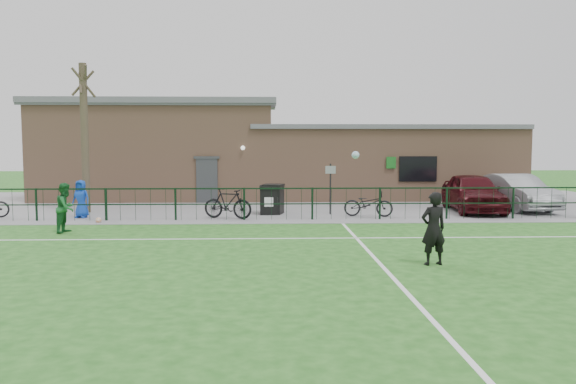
{
  "coord_description": "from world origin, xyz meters",
  "views": [
    {
      "loc": [
        -0.61,
        -12.44,
        2.83
      ],
      "look_at": [
        0.0,
        5.0,
        1.3
      ],
      "focal_mm": 35.0,
      "sensor_mm": 36.0,
      "label": 1
    }
  ],
  "objects_px": {
    "outfield_player": "(66,208)",
    "bicycle_d": "(228,203)",
    "wheelie_bin_left": "(273,200)",
    "car_silver": "(516,192)",
    "bare_tree": "(85,139)",
    "spectator_child": "(81,199)",
    "wheelie_bin_right": "(269,201)",
    "car_maroon": "(473,192)",
    "ball_ground": "(99,220)",
    "bicycle_e": "(368,204)",
    "sign_post": "(330,189)"
  },
  "relations": [
    {
      "from": "wheelie_bin_left",
      "to": "sign_post",
      "type": "xyz_separation_m",
      "value": [
        2.25,
        -0.25,
        0.46
      ]
    },
    {
      "from": "sign_post",
      "to": "bicycle_e",
      "type": "xyz_separation_m",
      "value": [
        1.38,
        -0.72,
        -0.51
      ]
    },
    {
      "from": "ball_ground",
      "to": "wheelie_bin_left",
      "type": "bearing_deg",
      "value": 20.08
    },
    {
      "from": "car_silver",
      "to": "spectator_child",
      "type": "xyz_separation_m",
      "value": [
        -17.53,
        -2.05,
        -0.03
      ]
    },
    {
      "from": "car_silver",
      "to": "outfield_player",
      "type": "distance_m",
      "value": 17.74
    },
    {
      "from": "ball_ground",
      "to": "outfield_player",
      "type": "bearing_deg",
      "value": -100.79
    },
    {
      "from": "sign_post",
      "to": "outfield_player",
      "type": "distance_m",
      "value": 9.74
    },
    {
      "from": "bicycle_d",
      "to": "wheelie_bin_right",
      "type": "bearing_deg",
      "value": -30.43
    },
    {
      "from": "wheelie_bin_right",
      "to": "car_silver",
      "type": "height_order",
      "value": "car_silver"
    },
    {
      "from": "car_maroon",
      "to": "wheelie_bin_left",
      "type": "bearing_deg",
      "value": -171.91
    },
    {
      "from": "sign_post",
      "to": "spectator_child",
      "type": "xyz_separation_m",
      "value": [
        -9.49,
        -0.69,
        -0.29
      ]
    },
    {
      "from": "bare_tree",
      "to": "sign_post",
      "type": "xyz_separation_m",
      "value": [
        9.83,
        -1.01,
        -1.98
      ]
    },
    {
      "from": "wheelie_bin_right",
      "to": "sign_post",
      "type": "height_order",
      "value": "sign_post"
    },
    {
      "from": "bare_tree",
      "to": "car_maroon",
      "type": "relative_size",
      "value": 1.3
    },
    {
      "from": "wheelie_bin_left",
      "to": "ball_ground",
      "type": "distance_m",
      "value": 6.62
    },
    {
      "from": "car_maroon",
      "to": "spectator_child",
      "type": "relative_size",
      "value": 3.24
    },
    {
      "from": "wheelie_bin_left",
      "to": "bicycle_d",
      "type": "bearing_deg",
      "value": -127.13
    },
    {
      "from": "bare_tree",
      "to": "outfield_player",
      "type": "relative_size",
      "value": 3.82
    },
    {
      "from": "wheelie_bin_right",
      "to": "spectator_child",
      "type": "distance_m",
      "value": 7.11
    },
    {
      "from": "wheelie_bin_left",
      "to": "wheelie_bin_right",
      "type": "xyz_separation_m",
      "value": [
        -0.18,
        -0.11,
        -0.02
      ]
    },
    {
      "from": "car_silver",
      "to": "wheelie_bin_right",
      "type": "bearing_deg",
      "value": 179.71
    },
    {
      "from": "ball_ground",
      "to": "bare_tree",
      "type": "bearing_deg",
      "value": 114.31
    },
    {
      "from": "bare_tree",
      "to": "wheelie_bin_left",
      "type": "relative_size",
      "value": 5.51
    },
    {
      "from": "wheelie_bin_left",
      "to": "car_maroon",
      "type": "xyz_separation_m",
      "value": [
        8.21,
        0.48,
        0.24
      ]
    },
    {
      "from": "bicycle_e",
      "to": "spectator_child",
      "type": "relative_size",
      "value": 1.3
    },
    {
      "from": "outfield_player",
      "to": "ball_ground",
      "type": "distance_m",
      "value": 2.2
    },
    {
      "from": "bicycle_d",
      "to": "car_silver",
      "type": "bearing_deg",
      "value": -58.71
    },
    {
      "from": "outfield_player",
      "to": "car_maroon",
      "type": "bearing_deg",
      "value": -64.36
    },
    {
      "from": "car_maroon",
      "to": "bicycle_d",
      "type": "bearing_deg",
      "value": -164.56
    },
    {
      "from": "wheelie_bin_left",
      "to": "bicycle_d",
      "type": "distance_m",
      "value": 2.2
    },
    {
      "from": "wheelie_bin_left",
      "to": "bicycle_d",
      "type": "xyz_separation_m",
      "value": [
        -1.7,
        -1.39,
        0.03
      ]
    },
    {
      "from": "bare_tree",
      "to": "wheelie_bin_right",
      "type": "bearing_deg",
      "value": -6.72
    },
    {
      "from": "sign_post",
      "to": "ball_ground",
      "type": "distance_m",
      "value": 8.74
    },
    {
      "from": "bare_tree",
      "to": "spectator_child",
      "type": "bearing_deg",
      "value": -78.76
    },
    {
      "from": "wheelie_bin_right",
      "to": "car_maroon",
      "type": "distance_m",
      "value": 8.41
    },
    {
      "from": "bicycle_d",
      "to": "bicycle_e",
      "type": "xyz_separation_m",
      "value": [
        5.34,
        0.43,
        -0.08
      ]
    },
    {
      "from": "wheelie_bin_right",
      "to": "spectator_child",
      "type": "xyz_separation_m",
      "value": [
        -7.06,
        -0.83,
        0.19
      ]
    },
    {
      "from": "bicycle_e",
      "to": "wheelie_bin_right",
      "type": "bearing_deg",
      "value": 88.63
    },
    {
      "from": "ball_ground",
      "to": "sign_post",
      "type": "bearing_deg",
      "value": 13.44
    },
    {
      "from": "bare_tree",
      "to": "car_silver",
      "type": "relative_size",
      "value": 1.33
    },
    {
      "from": "bare_tree",
      "to": "outfield_player",
      "type": "xyz_separation_m",
      "value": [
        0.98,
        -5.09,
        -2.21
      ]
    },
    {
      "from": "car_silver",
      "to": "spectator_child",
      "type": "height_order",
      "value": "car_silver"
    },
    {
      "from": "wheelie_bin_left",
      "to": "outfield_player",
      "type": "height_order",
      "value": "outfield_player"
    },
    {
      "from": "bare_tree",
      "to": "sign_post",
      "type": "relative_size",
      "value": 3.0
    },
    {
      "from": "wheelie_bin_left",
      "to": "car_maroon",
      "type": "bearing_deg",
      "value": 16.95
    },
    {
      "from": "wheelie_bin_right",
      "to": "car_silver",
      "type": "distance_m",
      "value": 10.54
    },
    {
      "from": "wheelie_bin_right",
      "to": "sign_post",
      "type": "distance_m",
      "value": 2.47
    },
    {
      "from": "outfield_player",
      "to": "bicycle_d",
      "type": "bearing_deg",
      "value": -51.38
    },
    {
      "from": "bicycle_e",
      "to": "sign_post",
      "type": "bearing_deg",
      "value": 73.96
    },
    {
      "from": "outfield_player",
      "to": "car_silver",
      "type": "bearing_deg",
      "value": -64.47
    }
  ]
}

